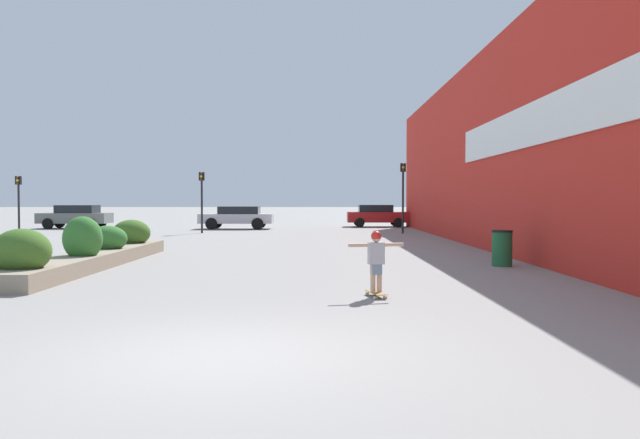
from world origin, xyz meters
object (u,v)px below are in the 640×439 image
object	(u,v)px
skateboarder	(374,255)
car_rightmost	(531,216)
car_leftmost	(73,216)
traffic_light_left	(199,191)
traffic_light_far_left	(16,194)
trash_bin	(500,248)
car_center_right	(235,217)
skateboard	(374,293)
car_center_left	(375,215)
traffic_light_right	(401,186)

from	to	relation	value
skateboarder	car_rightmost	bearing A→B (deg)	52.96
car_leftmost	traffic_light_left	bearing A→B (deg)	-121.62
car_rightmost	traffic_light_far_left	size ratio (longest dim) A/B	1.55
car_rightmost	traffic_light_far_left	distance (m)	30.81
skateboarder	car_leftmost	distance (m)	32.10
trash_bin	car_center_right	distance (m)	23.75
skateboard	skateboarder	bearing A→B (deg)	-103.17
skateboard	car_rightmost	world-z (taller)	car_rightmost
skateboarder	car_leftmost	size ratio (longest dim) A/B	0.26
skateboarder	traffic_light_far_left	world-z (taller)	traffic_light_far_left
car_center_left	car_center_right	world-z (taller)	car_center_left
traffic_light_left	skateboard	bearing A→B (deg)	-71.49
traffic_light_left	traffic_light_right	world-z (taller)	traffic_light_right
traffic_light_right	skateboard	bearing A→B (deg)	-98.85
trash_bin	car_center_right	xyz separation A→B (m)	(-10.02, 21.53, 0.27)
trash_bin	car_center_left	xyz separation A→B (m)	(-1.11, 24.67, 0.28)
car_center_left	traffic_light_right	xyz separation A→B (m)	(0.60, -8.34, 1.76)
skateboard	car_center_right	size ratio (longest dim) A/B	0.16
car_center_left	car_center_right	xyz separation A→B (m)	(-8.91, -3.14, -0.01)
skateboarder	car_center_left	size ratio (longest dim) A/B	0.28
car_center_left	skateboarder	bearing A→B (deg)	-5.28
car_center_left	car_leftmost	bearing A→B (deg)	-82.80
car_leftmost	car_rightmost	size ratio (longest dim) A/B	0.90
car_center_left	traffic_light_right	distance (m)	8.54
trash_bin	traffic_light_right	distance (m)	16.47
trash_bin	traffic_light_left	distance (m)	20.26
traffic_light_right	car_center_right	bearing A→B (deg)	151.34
car_center_left	traffic_light_left	xyz separation A→B (m)	(-10.18, -7.94, 1.48)
traffic_light_right	traffic_light_far_left	distance (m)	20.55
car_rightmost	car_center_right	bearing A→B (deg)	-83.88
car_center_left	traffic_light_far_left	world-z (taller)	traffic_light_far_left
traffic_light_left	traffic_light_far_left	world-z (taller)	traffic_light_left
car_rightmost	traffic_light_left	size ratio (longest dim) A/B	1.45
skateboard	car_rightmost	size ratio (longest dim) A/B	0.15
skateboarder	car_center_right	world-z (taller)	car_center_right
car_leftmost	car_rightmost	world-z (taller)	car_leftmost
car_center_right	traffic_light_left	world-z (taller)	traffic_light_left
car_center_right	car_rightmost	world-z (taller)	car_rightmost
car_center_right	traffic_light_far_left	distance (m)	12.19
trash_bin	car_leftmost	world-z (taller)	car_leftmost
skateboarder	car_center_right	distance (m)	27.59
car_center_right	traffic_light_far_left	xyz separation A→B (m)	(-11.04, -5.00, 1.35)
car_center_left	traffic_light_left	size ratio (longest dim) A/B	1.23
trash_bin	traffic_light_left	size ratio (longest dim) A/B	0.30
car_leftmost	traffic_light_far_left	distance (m)	5.92
trash_bin	traffic_light_left	world-z (taller)	traffic_light_left
car_leftmost	traffic_light_far_left	bearing A→B (deg)	172.01
car_center_left	traffic_light_left	bearing A→B (deg)	-52.04
traffic_light_right	traffic_light_far_left	xyz separation A→B (m)	(-20.55, 0.20, -0.41)
traffic_light_left	traffic_light_far_left	xyz separation A→B (m)	(-9.77, -0.20, -0.14)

